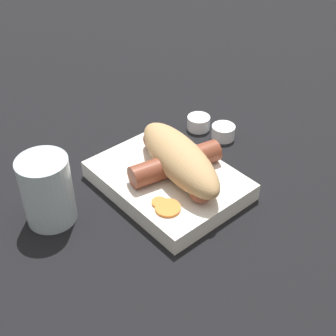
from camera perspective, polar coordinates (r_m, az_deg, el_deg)
ground_plane at (r=0.71m, az=-0.00°, el=-2.37°), size 3.00×3.00×0.00m
food_tray at (r=0.70m, az=-0.00°, el=-1.52°), size 0.22×0.17×0.03m
bread_roll at (r=0.68m, az=1.39°, el=1.21°), size 0.20×0.10×0.05m
sausage at (r=0.69m, az=0.95°, el=0.56°), size 0.17×0.15×0.03m
pickled_veggies at (r=0.64m, az=-0.30°, el=-4.72°), size 0.05×0.04×0.00m
condiment_cup_near at (r=0.82m, az=6.74°, el=4.30°), size 0.04×0.04×0.02m
condiment_cup_far at (r=0.84m, az=3.74°, el=5.45°), size 0.04×0.04×0.02m
drink_glass at (r=0.65m, az=-14.52°, el=-2.67°), size 0.07×0.07×0.10m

